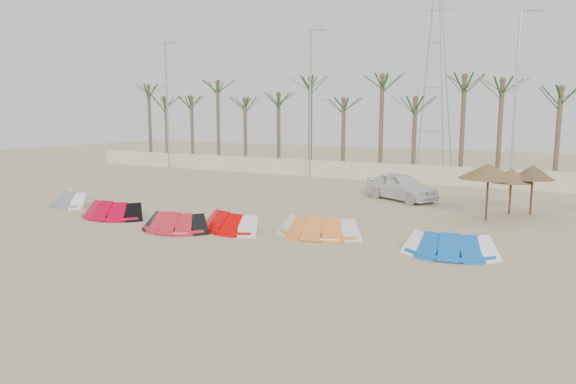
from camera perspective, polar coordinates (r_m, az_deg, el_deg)
The scene contains 17 objects.
ground at distance 18.99m, azimuth -8.97°, elevation -6.23°, with size 120.00×120.00×0.00m, color tan.
boundary_wall at distance 38.35m, azimuth 11.82°, elevation 2.13°, with size 60.00×0.30×1.30m, color beige.
palm_line at distance 39.40m, azimuth 13.70°, elevation 10.67°, with size 52.00×4.00×7.70m.
lamp_a at distance 46.57m, azimuth -13.25°, elevation 9.49°, with size 1.25×0.14×11.00m.
lamp_b at distance 38.54m, azimuth 2.53°, elevation 9.95°, with size 1.25×0.14×11.00m.
lamp_c at distance 34.54m, azimuth 24.02°, elevation 9.40°, with size 1.25×0.14×11.00m.
pylon at distance 43.89m, azimuth 15.42°, elevation 1.93°, with size 3.00×3.00×14.00m, color #A5A8AD, non-canonical shape.
kite_grey at distance 30.05m, azimuth -22.72°, elevation -0.53°, with size 3.46×2.34×0.90m.
kite_red_left at distance 25.68m, azimuth -18.57°, elevation -1.75°, with size 3.49×1.80×0.90m.
kite_red_mid at distance 22.01m, azimuth -12.01°, elevation -3.16°, with size 3.16×2.00×0.90m.
kite_red_right at distance 21.92m, azimuth -6.18°, elevation -3.06°, with size 3.68×2.40×0.90m.
kite_orange at distance 20.72m, azimuth 3.72°, elevation -3.70°, with size 3.46×1.79×0.90m.
kite_blue at distance 18.73m, azimuth 17.74°, elevation -5.43°, with size 3.29×1.91×0.90m.
parasol_left at distance 27.20m, azimuth 23.58°, elevation 1.69°, with size 2.02×2.02×2.26m.
parasol_mid at distance 25.01m, azimuth 21.39°, elevation 2.17°, with size 2.67×2.67×2.64m.
parasol_right at distance 27.45m, azimuth 25.57°, elevation 1.98°, with size 2.01×2.01×2.43m.
car at distance 29.95m, azimuth 12.44°, elevation 0.60°, with size 1.84×4.57×1.56m, color silver.
Camera 1 is at (11.47, -14.36, 4.80)m, focal length 32.00 mm.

